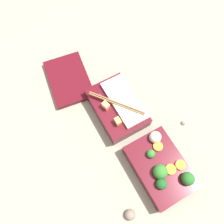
{
  "coord_description": "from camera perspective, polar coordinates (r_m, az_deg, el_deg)",
  "views": [
    {
      "loc": [
        -0.16,
        0.17,
        0.72
      ],
      "look_at": [
        0.09,
        0.03,
        0.05
      ],
      "focal_mm": 35.0,
      "sensor_mm": 36.0,
      "label": 1
    }
  ],
  "objects": [
    {
      "name": "bento_tray_rice",
      "position": [
        0.76,
        1.34,
        1.28
      ],
      "size": [
        0.21,
        0.15,
        0.07
      ],
      "color": "#510F19",
      "rests_on": "ground_plane"
    },
    {
      "name": "pebble_1",
      "position": [
        0.71,
        4.71,
        -25.17
      ],
      "size": [
        0.03,
        0.03,
        0.03
      ],
      "primitive_type": "sphere",
      "color": "#7A6B5B",
      "rests_on": "ground_plane"
    },
    {
      "name": "ground_plane",
      "position": [
        0.75,
        5.35,
        -6.19
      ],
      "size": [
        3.0,
        3.0,
        0.0
      ],
      "primitive_type": "plane",
      "color": "gray"
    },
    {
      "name": "pebble_0",
      "position": [
        0.8,
        18.11,
        -2.71
      ],
      "size": [
        0.02,
        0.02,
        0.02
      ],
      "primitive_type": "sphere",
      "color": "#7A6B5B",
      "rests_on": "ground_plane"
    },
    {
      "name": "bento_lid",
      "position": [
        0.85,
        -11.25,
        8.37
      ],
      "size": [
        0.23,
        0.17,
        0.02
      ],
      "primitive_type": "cube",
      "rotation": [
        0.0,
        0.0,
        -0.14
      ],
      "color": "#510F19",
      "rests_on": "ground_plane"
    },
    {
      "name": "bento_tray_vegetable",
      "position": [
        0.71,
        12.53,
        -13.86
      ],
      "size": [
        0.21,
        0.15,
        0.08
      ],
      "color": "#510F19",
      "rests_on": "ground_plane"
    }
  ]
}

